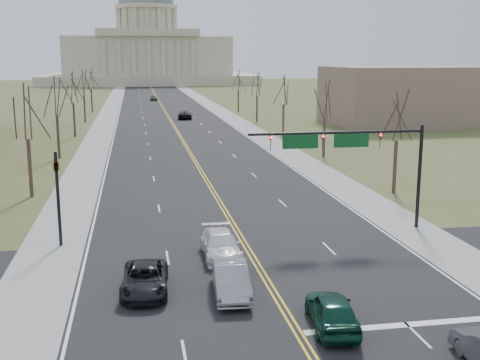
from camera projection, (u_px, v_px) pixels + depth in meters
name	position (u px, v px, depth m)	size (l,w,h in m)	color
ground	(292.00, 324.00, 26.86)	(600.00, 600.00, 0.00)	#4B5128
road	(165.00, 111.00, 132.98)	(20.00, 380.00, 0.01)	black
cross_road	(264.00, 276.00, 32.65)	(120.00, 14.00, 0.01)	black
sidewalk_left	(109.00, 111.00, 130.95)	(4.00, 380.00, 0.03)	gray
sidewalk_right	(218.00, 110.00, 135.01)	(4.00, 380.00, 0.03)	gray
center_line	(165.00, 111.00, 132.98)	(0.42, 380.00, 0.01)	gold
edge_line_left	(120.00, 111.00, 131.32)	(0.15, 380.00, 0.01)	silver
edge_line_right	(209.00, 110.00, 134.64)	(0.15, 380.00, 0.01)	silver
stop_bar	(407.00, 325.00, 26.74)	(9.50, 0.50, 0.01)	silver
capitol	(148.00, 51.00, 265.11)	(90.00, 60.00, 50.00)	beige
signal_mast	(350.00, 148.00, 39.98)	(12.12, 0.44, 7.20)	black
signal_left	(57.00, 188.00, 37.19)	(0.32, 0.36, 6.00)	black
tree_r_0	(397.00, 118.00, 51.32)	(3.74, 3.74, 8.50)	#3E2D24
tree_l_0	(26.00, 115.00, 49.85)	(3.96, 3.96, 9.00)	#3E2D24
tree_r_1	(325.00, 101.00, 70.62)	(3.74, 3.74, 8.50)	#3E2D24
tree_l_1	(56.00, 99.00, 69.15)	(3.96, 3.96, 9.00)	#3E2D24
tree_r_2	(284.00, 92.00, 89.91)	(3.74, 3.74, 8.50)	#3E2D24
tree_l_2	(73.00, 90.00, 88.44)	(3.96, 3.96, 9.00)	#3E2D24
tree_r_3	(257.00, 86.00, 109.21)	(3.74, 3.74, 8.50)	#3E2D24
tree_l_3	(83.00, 84.00, 107.74)	(3.96, 3.96, 9.00)	#3E2D24
tree_r_4	(238.00, 81.00, 128.50)	(3.74, 3.74, 8.50)	#3E2D24
tree_l_4	(91.00, 80.00, 127.03)	(3.96, 3.96, 9.00)	#3E2D24
bldg_right_mass	(402.00, 95.00, 105.95)	(25.00, 20.00, 10.00)	#796256
car_nb_inner_lead	(332.00, 311.00, 26.32)	(1.86, 4.63, 1.58)	#0C3628
car_sb_inner_lead	(231.00, 280.00, 29.95)	(1.68, 4.80, 1.58)	gray
car_sb_outer_lead	(145.00, 279.00, 30.34)	(2.28, 4.95, 1.37)	black
car_sb_inner_second	(221.00, 245.00, 35.59)	(2.10, 5.17, 1.50)	silver
car_far_nb	(185.00, 115.00, 115.14)	(2.55, 5.52, 1.54)	black
car_far_sb	(154.00, 98.00, 163.11)	(1.71, 4.25, 1.45)	#4A4C51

